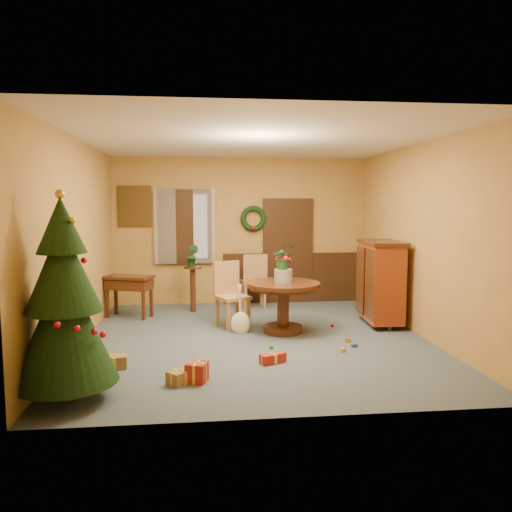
{
  "coord_description": "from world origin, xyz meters",
  "views": [
    {
      "loc": [
        -0.77,
        -7.17,
        1.99
      ],
      "look_at": [
        0.05,
        0.4,
        1.19
      ],
      "focal_mm": 35.0,
      "sensor_mm": 36.0,
      "label": 1
    }
  ],
  "objects": [
    {
      "name": "toy_d",
      "position": [
        1.32,
        0.58,
        0.03
      ],
      "size": [
        0.06,
        0.06,
        0.06
      ],
      "primitive_type": "sphere",
      "color": "red",
      "rests_on": "floor"
    },
    {
      "name": "toy_e",
      "position": [
        1.32,
        -0.33,
        0.03
      ],
      "size": [
        0.09,
        0.06,
        0.05
      ],
      "primitive_type": "cube",
      "rotation": [
        0.0,
        0.0,
        -0.12
      ],
      "color": "gold",
      "rests_on": "floor"
    },
    {
      "name": "gift_b",
      "position": [
        -0.84,
        -1.7,
        0.11
      ],
      "size": [
        0.28,
        0.28,
        0.22
      ],
      "color": "maroon",
      "rests_on": "floor"
    },
    {
      "name": "chair_far",
      "position": [
        0.22,
        2.2,
        0.56
      ],
      "size": [
        0.48,
        0.48,
        1.05
      ],
      "color": "olive",
      "rests_on": "floor"
    },
    {
      "name": "stand_plant",
      "position": [
        -0.95,
        2.01,
        1.05
      ],
      "size": [
        0.27,
        0.25,
        0.41
      ],
      "primitive_type": "imported",
      "rotation": [
        0.0,
        0.0,
        -0.34
      ],
      "color": "#19471E",
      "rests_on": "plant_stand"
    },
    {
      "name": "gift_a",
      "position": [
        -1.85,
        -1.12,
        0.08
      ],
      "size": [
        0.32,
        0.25,
        0.16
      ],
      "color": "brown",
      "rests_on": "floor"
    },
    {
      "name": "centerpiece_plant",
      "position": [
        0.47,
        0.35,
        1.18
      ],
      "size": [
        0.34,
        0.3,
        0.38
      ],
      "primitive_type": "imported",
      "color": "#1E4C23",
      "rests_on": "urn"
    },
    {
      "name": "gift_d",
      "position": [
        0.1,
        -1.13,
        0.06
      ],
      "size": [
        0.36,
        0.27,
        0.12
      ],
      "color": "maroon",
      "rests_on": "floor"
    },
    {
      "name": "gift_c",
      "position": [
        -1.03,
        -1.73,
        0.07
      ],
      "size": [
        0.32,
        0.32,
        0.15
      ],
      "color": "brown",
      "rests_on": "floor"
    },
    {
      "name": "plant_stand",
      "position": [
        -0.95,
        2.01,
        0.52
      ],
      "size": [
        0.33,
        0.33,
        0.84
      ],
      "color": "black",
      "rests_on": "floor"
    },
    {
      "name": "writing_desk",
      "position": [
        -2.05,
        1.66,
        0.55
      ],
      "size": [
        0.92,
        0.68,
        0.74
      ],
      "color": "black",
      "rests_on": "floor"
    },
    {
      "name": "toy_c",
      "position": [
        1.1,
        -0.78,
        0.03
      ],
      "size": [
        0.09,
        0.09,
        0.05
      ],
      "primitive_type": "cube",
      "rotation": [
        0.0,
        0.0,
        0.67
      ],
      "color": "gold",
      "rests_on": "floor"
    },
    {
      "name": "chair_near",
      "position": [
        -0.32,
        0.81,
        0.57
      ],
      "size": [
        0.61,
        0.61,
        1.06
      ],
      "color": "olive",
      "rests_on": "floor"
    },
    {
      "name": "toy_a",
      "position": [
        1.33,
        -0.58,
        0.03
      ],
      "size": [
        0.09,
        0.07,
        0.05
      ],
      "primitive_type": "cube",
      "rotation": [
        0.0,
        0.0,
        0.2
      ],
      "color": "#264AA5",
      "rests_on": "floor"
    },
    {
      "name": "guitar",
      "position": [
        -0.19,
        0.38,
        0.36
      ],
      "size": [
        0.41,
        0.53,
        0.71
      ],
      "primitive_type": null,
      "rotation": [
        -0.49,
        0.0,
        0.23
      ],
      "color": "white",
      "rests_on": "floor"
    },
    {
      "name": "dining_table",
      "position": [
        0.47,
        0.35,
        0.55
      ],
      "size": [
        1.14,
        1.14,
        0.78
      ],
      "color": "black",
      "rests_on": "floor"
    },
    {
      "name": "toy_b",
      "position": [
        0.17,
        -0.53,
        0.03
      ],
      "size": [
        0.06,
        0.06,
        0.06
      ],
      "primitive_type": "sphere",
      "color": "green",
      "rests_on": "floor"
    },
    {
      "name": "room_envelope",
      "position": [
        0.21,
        2.7,
        1.12
      ],
      "size": [
        5.5,
        5.5,
        5.5
      ],
      "color": "#3A4855",
      "rests_on": "ground"
    },
    {
      "name": "christmas_tree",
      "position": [
        -2.15,
        -2.08,
        1.01
      ],
      "size": [
        1.03,
        1.03,
        2.13
      ],
      "color": "#382111",
      "rests_on": "floor"
    },
    {
      "name": "urn",
      "position": [
        0.47,
        0.35,
        0.89
      ],
      "size": [
        0.28,
        0.28,
        0.2
      ],
      "primitive_type": "cylinder",
      "color": "slate",
      "rests_on": "dining_table"
    },
    {
      "name": "sideboard",
      "position": [
        2.15,
        0.67,
        0.74
      ],
      "size": [
        0.63,
        1.11,
        1.39
      ],
      "color": "#561D09",
      "rests_on": "floor"
    }
  ]
}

